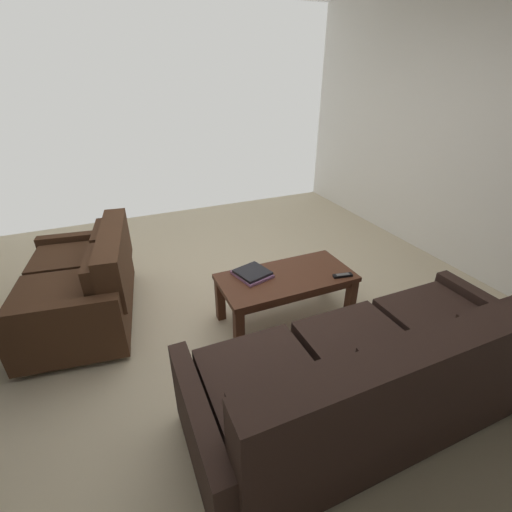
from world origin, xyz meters
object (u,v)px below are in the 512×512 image
at_px(sofa_main, 374,379).
at_px(coffee_table, 286,283).
at_px(tv_remote, 343,275).
at_px(book_stack, 252,273).
at_px(loveseat_near, 85,285).

distance_m(sofa_main, coffee_table, 1.11).
distance_m(sofa_main, tv_remote, 1.02).
bearing_deg(book_stack, tv_remote, 155.40).
relative_size(sofa_main, tv_remote, 12.70).
bearing_deg(tv_remote, coffee_table, -24.81).
xyz_separation_m(loveseat_near, coffee_table, (-1.53, 0.67, 0.02)).
xyz_separation_m(coffee_table, book_stack, (0.25, -0.11, 0.09)).
bearing_deg(coffee_table, book_stack, -24.26).
height_order(sofa_main, tv_remote, sofa_main).
xyz_separation_m(book_stack, tv_remote, (-0.67, 0.31, -0.01)).
bearing_deg(loveseat_near, coffee_table, 156.30).
bearing_deg(coffee_table, loveseat_near, -23.70).
relative_size(sofa_main, loveseat_near, 1.52).
height_order(loveseat_near, coffee_table, loveseat_near).
height_order(loveseat_near, book_stack, loveseat_near).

